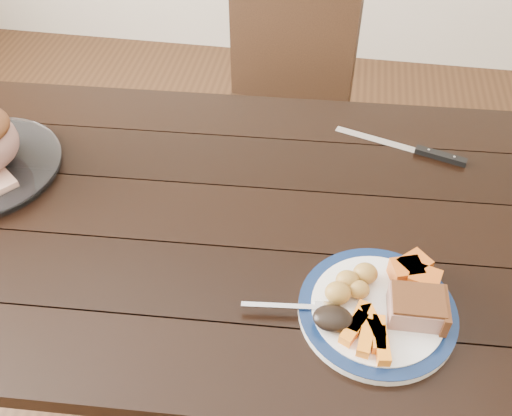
# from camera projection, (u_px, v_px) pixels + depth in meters

# --- Properties ---
(ground) EXTENTS (4.00, 4.00, 0.00)m
(ground) POSITION_uv_depth(u_px,v_px,m) (231.00, 384.00, 1.75)
(ground) COLOR #472B16
(ground) RESTS_ON ground
(dining_table) EXTENTS (1.65, 0.99, 0.75)m
(dining_table) POSITION_uv_depth(u_px,v_px,m) (222.00, 243.00, 1.28)
(dining_table) COLOR black
(dining_table) RESTS_ON ground
(chair_far) EXTENTS (0.50, 0.51, 0.93)m
(chair_far) POSITION_uv_depth(u_px,v_px,m) (279.00, 106.00, 1.89)
(chair_far) COLOR black
(chair_far) RESTS_ON ground
(dinner_plate) EXTENTS (0.29, 0.29, 0.02)m
(dinner_plate) POSITION_uv_depth(u_px,v_px,m) (377.00, 311.00, 1.03)
(dinner_plate) COLOR white
(dinner_plate) RESTS_ON dining_table
(plate_rim) EXTENTS (0.29, 0.29, 0.02)m
(plate_rim) POSITION_uv_depth(u_px,v_px,m) (378.00, 309.00, 1.03)
(plate_rim) COLOR #0D1F45
(plate_rim) RESTS_ON dinner_plate
(pork_slice) EXTENTS (0.10, 0.08, 0.04)m
(pork_slice) POSITION_uv_depth(u_px,v_px,m) (416.00, 307.00, 1.00)
(pork_slice) COLOR #AA7768
(pork_slice) RESTS_ON dinner_plate
(roasted_potatoes) EXTENTS (0.09, 0.10, 0.04)m
(roasted_potatoes) POSITION_uv_depth(u_px,v_px,m) (352.00, 284.00, 1.04)
(roasted_potatoes) COLOR gold
(roasted_potatoes) RESTS_ON dinner_plate
(carrot_batons) EXTENTS (0.09, 0.12, 0.02)m
(carrot_batons) POSITION_uv_depth(u_px,v_px,m) (368.00, 331.00, 0.98)
(carrot_batons) COLOR orange
(carrot_batons) RESTS_ON dinner_plate
(pumpkin_wedges) EXTENTS (0.10, 0.09, 0.04)m
(pumpkin_wedges) POSITION_uv_depth(u_px,v_px,m) (414.00, 273.00, 1.05)
(pumpkin_wedges) COLOR orange
(pumpkin_wedges) RESTS_ON dinner_plate
(dark_mushroom) EXTENTS (0.07, 0.05, 0.03)m
(dark_mushroom) POSITION_uv_depth(u_px,v_px,m) (333.00, 318.00, 0.99)
(dark_mushroom) COLOR black
(dark_mushroom) RESTS_ON dinner_plate
(fork) EXTENTS (0.18, 0.04, 0.00)m
(fork) POSITION_uv_depth(u_px,v_px,m) (298.00, 307.00, 1.02)
(fork) COLOR silver
(fork) RESTS_ON dinner_plate
(cut_slice) EXTENTS (0.09, 0.09, 0.02)m
(cut_slice) POSITION_uv_depth(u_px,v_px,m) (0.00, 182.00, 1.25)
(cut_slice) COLOR tan
(cut_slice) RESTS_ON serving_platter
(carving_knife) EXTENTS (0.31, 0.11, 0.01)m
(carving_knife) POSITION_uv_depth(u_px,v_px,m) (424.00, 152.00, 1.36)
(carving_knife) COLOR silver
(carving_knife) RESTS_ON dining_table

